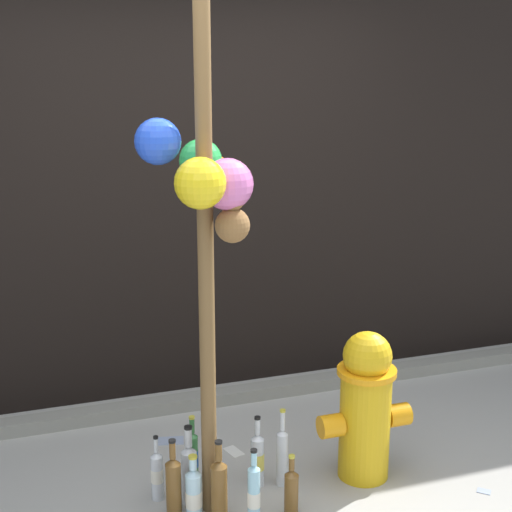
% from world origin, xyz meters
% --- Properties ---
extents(building_wall, '(10.00, 0.20, 3.33)m').
position_xyz_m(building_wall, '(0.00, 1.70, 1.67)').
color(building_wall, black).
rests_on(building_wall, ground_plane).
extents(curb_strip, '(8.00, 0.12, 0.08)m').
position_xyz_m(curb_strip, '(0.00, 1.33, 0.04)').
color(curb_strip, gray).
rests_on(curb_strip, ground_plane).
extents(memorial_post, '(0.58, 0.54, 3.06)m').
position_xyz_m(memorial_post, '(-0.22, 0.27, 1.80)').
color(memorial_post, brown).
rests_on(memorial_post, ground_plane).
extents(fire_hydrant, '(0.49, 0.30, 0.78)m').
position_xyz_m(fire_hydrant, '(0.61, 0.30, 0.39)').
color(fire_hydrant, gold).
rests_on(fire_hydrant, ground_plane).
extents(bottle_0, '(0.07, 0.07, 0.39)m').
position_xyz_m(bottle_0, '(-0.39, 0.26, 0.16)').
color(bottle_0, brown).
rests_on(bottle_0, ground_plane).
extents(bottle_1, '(0.08, 0.08, 0.32)m').
position_xyz_m(bottle_1, '(-0.31, 0.22, 0.12)').
color(bottle_1, '#B2DBEA').
rests_on(bottle_1, ground_plane).
extents(bottle_2, '(0.06, 0.06, 0.36)m').
position_xyz_m(bottle_2, '(-0.24, 0.52, 0.14)').
color(bottle_2, '#337038').
rests_on(bottle_2, ground_plane).
extents(bottle_3, '(0.07, 0.07, 0.31)m').
position_xyz_m(bottle_3, '(0.13, 0.10, 0.12)').
color(bottle_3, brown).
rests_on(bottle_3, ground_plane).
extents(bottle_4, '(0.08, 0.08, 0.41)m').
position_xyz_m(bottle_4, '(-0.20, 0.16, 0.16)').
color(bottle_4, brown).
rests_on(bottle_4, ground_plane).
extents(bottle_5, '(0.07, 0.07, 0.41)m').
position_xyz_m(bottle_5, '(-0.30, 0.34, 0.17)').
color(bottle_5, silver).
rests_on(bottle_5, ground_plane).
extents(bottle_6, '(0.07, 0.07, 0.38)m').
position_xyz_m(bottle_6, '(0.06, 0.38, 0.15)').
color(bottle_6, silver).
rests_on(bottle_6, ground_plane).
extents(bottle_7, '(0.06, 0.06, 0.41)m').
position_xyz_m(bottle_7, '(0.18, 0.35, 0.17)').
color(bottle_7, silver).
rests_on(bottle_7, ground_plane).
extents(bottle_8, '(0.06, 0.06, 0.34)m').
position_xyz_m(bottle_8, '(-0.44, 0.42, 0.13)').
color(bottle_8, silver).
rests_on(bottle_8, ground_plane).
extents(bottle_9, '(0.06, 0.06, 0.38)m').
position_xyz_m(bottle_9, '(-0.06, 0.08, 0.16)').
color(bottle_9, '#93CCE0').
rests_on(bottle_9, ground_plane).
extents(litter_0, '(0.10, 0.14, 0.01)m').
position_xyz_m(litter_0, '(0.04, 0.73, 0.00)').
color(litter_0, silver).
rests_on(litter_0, ground_plane).
extents(litter_1, '(0.08, 0.08, 0.01)m').
position_xyz_m(litter_1, '(1.11, -0.04, 0.00)').
color(litter_1, '#8C99B2').
rests_on(litter_1, ground_plane).
extents(litter_2, '(0.16, 0.12, 0.01)m').
position_xyz_m(litter_2, '(-0.26, 0.96, 0.00)').
color(litter_2, '#8C99B2').
rests_on(litter_2, ground_plane).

